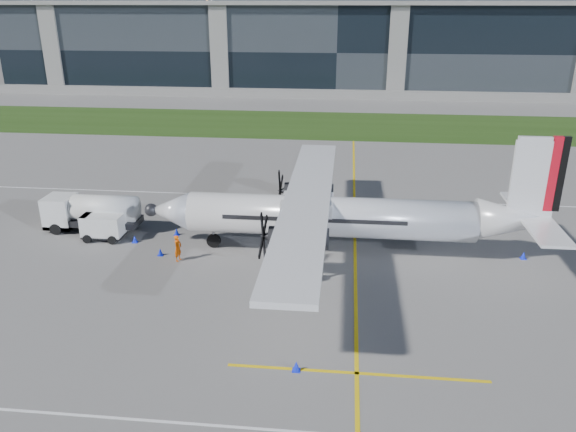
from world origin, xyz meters
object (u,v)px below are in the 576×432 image
(fuel_tanker_truck, at_px, (86,213))
(safety_cone_nose_stbd, at_px, (177,232))
(safety_cone_fwd, at_px, (135,239))
(ground_crew_person, at_px, (178,246))
(baggage_tug, at_px, (103,227))
(turboprop_aircraft, at_px, (346,195))
(safety_cone_nose_port, at_px, (160,252))
(safety_cone_tail, at_px, (523,255))
(safety_cone_portwing, at_px, (296,366))
(pylon_west, at_px, (84,2))

(fuel_tanker_truck, xyz_separation_m, safety_cone_nose_stbd, (6.83, -0.24, -1.11))
(fuel_tanker_truck, xyz_separation_m, safety_cone_fwd, (4.29, -1.84, -1.11))
(ground_crew_person, bearing_deg, safety_cone_nose_stbd, 33.32)
(baggage_tug, height_order, ground_crew_person, ground_crew_person)
(fuel_tanker_truck, bearing_deg, turboprop_aircraft, -6.12)
(ground_crew_person, bearing_deg, fuel_tanker_truck, 77.14)
(safety_cone_nose_port, relative_size, safety_cone_tail, 1.00)
(safety_cone_fwd, bearing_deg, fuel_tanker_truck, 156.84)
(ground_crew_person, height_order, safety_cone_portwing, ground_crew_person)
(ground_crew_person, xyz_separation_m, safety_cone_nose_port, (-1.43, 0.63, -0.76))
(ground_crew_person, distance_m, safety_cone_nose_stbd, 4.40)
(baggage_tug, distance_m, safety_cone_portwing, 20.33)
(fuel_tanker_truck, relative_size, safety_cone_nose_stbd, 14.56)
(fuel_tanker_truck, bearing_deg, safety_cone_nose_port, -28.86)
(safety_cone_nose_port, relative_size, safety_cone_portwing, 1.00)
(safety_cone_portwing, bearing_deg, pylon_west, 117.20)
(pylon_west, relative_size, safety_cone_portwing, 60.00)
(pylon_west, height_order, fuel_tanker_truck, pylon_west)
(turboprop_aircraft, xyz_separation_m, ground_crew_person, (-10.72, -2.32, -3.14))
(ground_crew_person, height_order, safety_cone_fwd, ground_crew_person)
(fuel_tanker_truck, relative_size, safety_cone_tail, 14.56)
(baggage_tug, xyz_separation_m, safety_cone_nose_port, (4.83, -2.26, -0.66))
(turboprop_aircraft, height_order, safety_cone_tail, turboprop_aircraft)
(pylon_west, distance_m, turboprop_aircraft, 165.25)
(safety_cone_nose_port, distance_m, safety_cone_fwd, 3.10)
(baggage_tug, distance_m, ground_crew_person, 6.90)
(ground_crew_person, xyz_separation_m, safety_cone_nose_stbd, (-1.35, 4.11, -0.76))
(safety_cone_fwd, xyz_separation_m, safety_cone_tail, (26.42, 0.11, 0.00))
(turboprop_aircraft, relative_size, safety_cone_nose_port, 55.39)
(safety_cone_nose_stbd, height_order, safety_cone_portwing, same)
(pylon_west, distance_m, safety_cone_nose_port, 161.39)
(fuel_tanker_truck, height_order, safety_cone_nose_port, fuel_tanker_truck)
(ground_crew_person, xyz_separation_m, safety_cone_portwing, (8.73, -10.82, -0.76))
(ground_crew_person, bearing_deg, safety_cone_fwd, 72.28)
(pylon_west, bearing_deg, safety_cone_portwing, -62.80)
(safety_cone_fwd, bearing_deg, baggage_tug, 171.06)
(pylon_west, xyz_separation_m, fuel_tanker_truck, (63.30, -140.92, -13.64))
(fuel_tanker_truck, height_order, safety_cone_tail, fuel_tanker_truck)
(turboprop_aircraft, distance_m, safety_cone_tail, 12.44)
(safety_cone_portwing, bearing_deg, safety_cone_fwd, 133.44)
(turboprop_aircraft, bearing_deg, pylon_west, 119.90)
(pylon_west, xyz_separation_m, turboprop_aircraft, (82.21, -142.94, -10.85))
(safety_cone_nose_port, bearing_deg, safety_cone_fwd, 142.54)
(safety_cone_nose_stbd, bearing_deg, fuel_tanker_truck, 178.02)
(safety_cone_nose_port, bearing_deg, ground_crew_person, -23.63)
(safety_cone_nose_stbd, distance_m, safety_cone_portwing, 18.02)
(pylon_west, distance_m, ground_crew_person, 162.51)
(fuel_tanker_truck, xyz_separation_m, safety_cone_portwing, (16.92, -15.17, -1.11))
(fuel_tanker_truck, xyz_separation_m, safety_cone_tail, (30.72, -1.73, -1.11))
(pylon_west, bearing_deg, safety_cone_fwd, -64.66)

